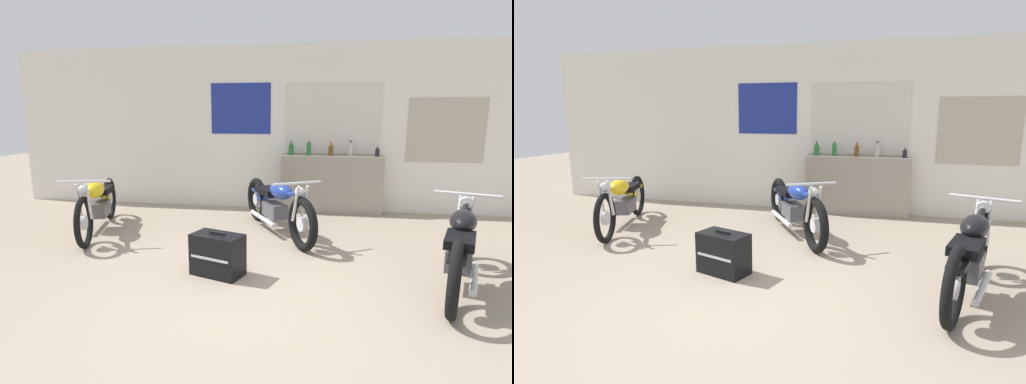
# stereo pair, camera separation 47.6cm
# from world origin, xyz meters

# --- Properties ---
(ground_plane) EXTENTS (24.00, 24.00, 0.00)m
(ground_plane) POSITION_xyz_m (0.00, 0.00, 0.00)
(ground_plane) COLOR gray
(wall_back) EXTENTS (10.00, 0.07, 2.80)m
(wall_back) POSITION_xyz_m (0.03, 3.71, 1.40)
(wall_back) COLOR silver
(wall_back) RESTS_ON ground_plane
(sill_counter) EXTENTS (1.67, 0.28, 0.97)m
(sill_counter) POSITION_xyz_m (0.77, 3.53, 0.48)
(sill_counter) COLOR gray
(sill_counter) RESTS_ON ground_plane
(bottle_leftmost) EXTENTS (0.08, 0.08, 0.23)m
(bottle_leftmost) POSITION_xyz_m (0.09, 3.53, 1.07)
(bottle_leftmost) COLOR #23662D
(bottle_leftmost) RESTS_ON sill_counter
(bottle_left_center) EXTENTS (0.07, 0.07, 0.27)m
(bottle_left_center) POSITION_xyz_m (0.38, 3.52, 1.09)
(bottle_left_center) COLOR #23662D
(bottle_left_center) RESTS_ON sill_counter
(bottle_center) EXTENTS (0.08, 0.08, 0.23)m
(bottle_center) POSITION_xyz_m (0.75, 3.50, 1.07)
(bottle_center) COLOR #5B3814
(bottle_center) RESTS_ON sill_counter
(bottle_right_center) EXTENTS (0.09, 0.09, 0.25)m
(bottle_right_center) POSITION_xyz_m (1.07, 3.54, 1.08)
(bottle_right_center) COLOR #B7B2A8
(bottle_right_center) RESTS_ON sill_counter
(bottle_rightmost) EXTENTS (0.07, 0.07, 0.16)m
(bottle_rightmost) POSITION_xyz_m (1.49, 3.50, 1.04)
(bottle_rightmost) COLOR black
(bottle_rightmost) RESTS_ON sill_counter
(motorcycle_yellow) EXTENTS (0.83, 2.03, 0.83)m
(motorcycle_yellow) POSITION_xyz_m (-2.50, 1.85, 0.41)
(motorcycle_yellow) COLOR black
(motorcycle_yellow) RESTS_ON ground_plane
(motorcycle_black) EXTENTS (0.88, 1.93, 0.84)m
(motorcycle_black) POSITION_xyz_m (1.93, 0.67, 0.41)
(motorcycle_black) COLOR black
(motorcycle_black) RESTS_ON ground_plane
(motorcycle_blue) EXTENTS (1.20, 1.96, 0.83)m
(motorcycle_blue) POSITION_xyz_m (0.00, 2.16, 0.41)
(motorcycle_blue) COLOR black
(motorcycle_blue) RESTS_ON ground_plane
(hard_case_black) EXTENTS (0.59, 0.45, 0.46)m
(hard_case_black) POSITION_xyz_m (-0.43, 0.60, 0.22)
(hard_case_black) COLOR black
(hard_case_black) RESTS_ON ground_plane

